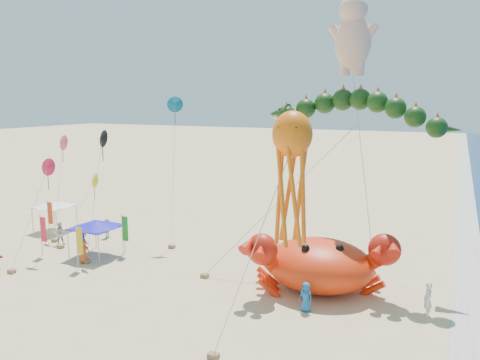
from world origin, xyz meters
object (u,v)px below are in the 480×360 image
object	(u,v)px
octopus_kite	(291,169)
canopy_white	(54,204)
dragon_kite	(354,116)
canopy_blue	(96,224)
crab_inflatable	(318,263)
cherub_kite	(353,32)

from	to	relation	value
octopus_kite	canopy_white	size ratio (longest dim) A/B	3.55
dragon_kite	canopy_blue	size ratio (longest dim) A/B	4.27
dragon_kite	canopy_blue	distance (m)	20.21
dragon_kite	canopy_blue	world-z (taller)	dragon_kite
canopy_blue	canopy_white	bearing A→B (deg)	155.38
crab_inflatable	canopy_white	distance (m)	25.36
crab_inflatable	canopy_blue	xyz separation A→B (m)	(-16.89, -0.73, 0.69)
crab_inflatable	cherub_kite	distance (m)	15.82
cherub_kite	canopy_blue	world-z (taller)	cherub_kite
crab_inflatable	canopy_white	xyz separation A→B (m)	(-25.16, 3.05, 0.69)
crab_inflatable	cherub_kite	world-z (taller)	cherub_kite
canopy_white	crab_inflatable	bearing A→B (deg)	-6.92
octopus_kite	canopy_blue	world-z (taller)	octopus_kite
dragon_kite	octopus_kite	bearing A→B (deg)	-88.47
dragon_kite	canopy_white	distance (m)	27.36
canopy_blue	octopus_kite	bearing A→B (deg)	-25.26
crab_inflatable	canopy_blue	bearing A→B (deg)	-177.51
canopy_blue	canopy_white	size ratio (longest dim) A/B	1.09
cherub_kite	canopy_white	bearing A→B (deg)	-172.42
dragon_kite	octopus_kite	distance (m)	13.60
octopus_kite	crab_inflatable	bearing A→B (deg)	97.91
crab_inflatable	octopus_kite	distance (m)	11.83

